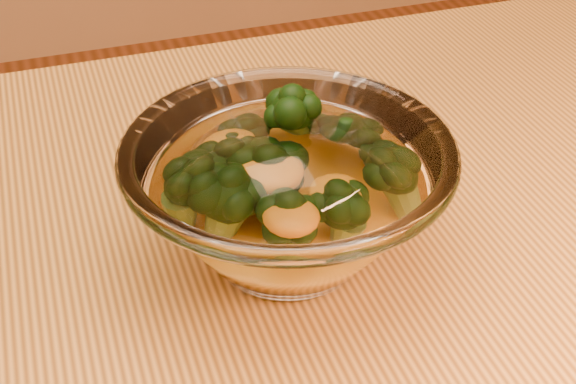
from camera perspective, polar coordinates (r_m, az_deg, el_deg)
The scene contains 3 objects.
glass_bowl at distance 0.45m, azimuth 0.00°, elevation -0.41°, with size 0.19×0.19×0.08m.
cheese_sauce at distance 0.46m, azimuth 0.00°, elevation -2.14°, with size 0.09×0.09×0.03m, color orange.
broccoli_heap at distance 0.45m, azimuth -0.17°, elevation 1.00°, with size 0.14×0.11×0.07m.
Camera 1 is at (-0.19, -0.24, 1.06)m, focal length 50.00 mm.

